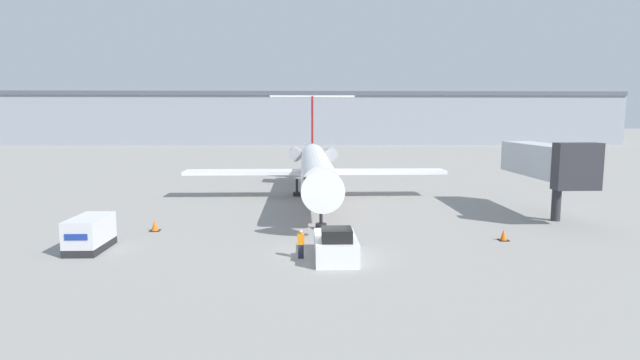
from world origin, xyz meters
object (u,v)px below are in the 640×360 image
(traffic_cone_right, at_px, (504,235))
(airplane_main, at_px, (316,165))
(worker_near_tug, at_px, (301,243))
(jet_bridge, at_px, (546,161))
(pushback_tug, at_px, (336,246))
(traffic_cone_left, at_px, (155,226))
(luggage_cart, at_px, (90,234))

(traffic_cone_right, bearing_deg, airplane_main, 123.70)
(worker_near_tug, height_order, traffic_cone_right, worker_near_tug)
(jet_bridge, bearing_deg, pushback_tug, -146.17)
(worker_near_tug, bearing_deg, traffic_cone_right, 15.63)
(pushback_tug, relative_size, jet_bridge, 0.41)
(airplane_main, xyz_separation_m, traffic_cone_left, (-11.72, -14.36, -2.86))
(traffic_cone_left, distance_m, jet_bridge, 30.75)
(luggage_cart, relative_size, traffic_cone_right, 4.90)
(luggage_cart, xyz_separation_m, worker_near_tug, (12.77, -2.14, -0.16))
(airplane_main, xyz_separation_m, pushback_tug, (0.65, -21.64, -2.50))
(luggage_cart, height_order, worker_near_tug, luggage_cart)
(traffic_cone_left, height_order, traffic_cone_right, traffic_cone_left)
(luggage_cart, distance_m, traffic_cone_left, 5.61)
(airplane_main, distance_m, pushback_tug, 21.80)
(pushback_tug, bearing_deg, luggage_cart, 171.35)
(traffic_cone_left, height_order, jet_bridge, jet_bridge)
(airplane_main, distance_m, traffic_cone_left, 18.76)
(pushback_tug, relative_size, worker_near_tug, 2.73)
(airplane_main, xyz_separation_m, worker_near_tug, (-1.33, -21.54, -2.37))
(luggage_cart, xyz_separation_m, traffic_cone_left, (2.38, 5.04, -0.65))
(worker_near_tug, relative_size, traffic_cone_right, 2.23)
(pushback_tug, distance_m, jet_bridge, 21.70)
(airplane_main, distance_m, luggage_cart, 24.09)
(jet_bridge, bearing_deg, traffic_cone_left, -171.28)
(airplane_main, height_order, traffic_cone_left, airplane_main)
(traffic_cone_left, xyz_separation_m, jet_bridge, (30.13, 4.62, 4.06))
(pushback_tug, bearing_deg, jet_bridge, 33.83)
(pushback_tug, bearing_deg, worker_near_tug, 176.87)
(pushback_tug, xyz_separation_m, traffic_cone_left, (-12.37, 7.28, -0.36))
(pushback_tug, relative_size, luggage_cart, 1.25)
(luggage_cart, distance_m, jet_bridge, 34.09)
(worker_near_tug, distance_m, traffic_cone_left, 12.63)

